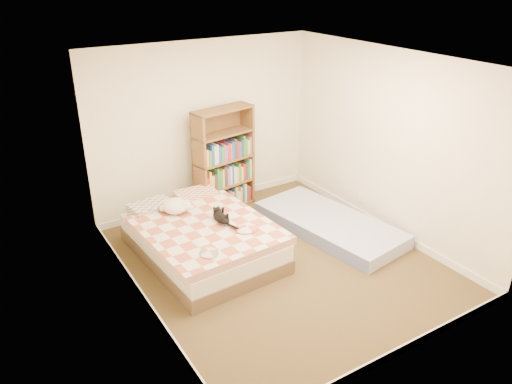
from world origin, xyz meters
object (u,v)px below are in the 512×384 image
bed (201,238)px  black_cat (220,217)px  bookshelf (224,173)px  floor_mattress (329,224)px  white_dog (176,206)px

bed → black_cat: 0.39m
bookshelf → floor_mattress: bearing=-68.3°
bookshelf → black_cat: size_ratio=2.76×
bed → floor_mattress: (1.81, -0.37, -0.15)m
bookshelf → white_dog: (-1.07, -0.69, 0.00)m
white_dog → floor_mattress: bearing=-24.2°
floor_mattress → black_cat: (-1.59, 0.24, 0.45)m
floor_mattress → black_cat: 1.67m
bed → floor_mattress: 1.86m
bed → floor_mattress: size_ratio=0.99×
white_dog → bed: bearing=-71.1°
bed → white_dog: 0.53m
black_cat → white_dog: bearing=137.6°
bed → black_cat: (0.22, -0.13, 0.30)m
black_cat → bookshelf: bearing=71.4°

